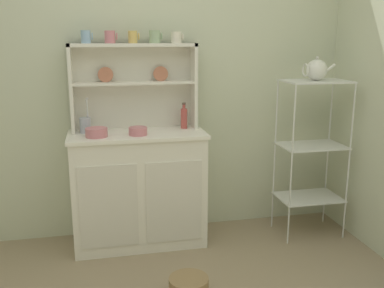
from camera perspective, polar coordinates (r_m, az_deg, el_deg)
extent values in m
cube|color=beige|center=(3.41, -6.83, 8.96)|extent=(3.84, 0.05, 2.50)
cube|color=white|center=(3.32, -6.87, -5.74)|extent=(0.95, 0.42, 0.85)
cube|color=silver|center=(3.12, -10.66, -7.99)|extent=(0.40, 0.01, 0.60)
cube|color=silver|center=(3.17, -2.31, -7.47)|extent=(0.40, 0.01, 0.60)
cube|color=white|center=(3.21, -7.08, 1.24)|extent=(0.98, 0.45, 0.02)
cube|color=silver|center=(3.35, -7.56, 7.40)|extent=(0.91, 0.02, 0.63)
cube|color=white|center=(3.27, -15.28, 6.87)|extent=(0.02, 0.18, 0.63)
cube|color=white|center=(3.34, 0.23, 7.49)|extent=(0.02, 0.18, 0.63)
cube|color=white|center=(3.27, -7.46, 7.80)|extent=(0.87, 0.16, 0.02)
cube|color=white|center=(3.26, -7.61, 12.53)|extent=(0.91, 0.18, 0.02)
cylinder|color=#C67556|center=(3.29, -11.07, 8.74)|extent=(0.11, 0.03, 0.11)
cylinder|color=#C67556|center=(3.33, -4.06, 9.01)|extent=(0.11, 0.03, 0.11)
cylinder|color=silver|center=(3.30, 12.70, -2.87)|extent=(0.01, 0.01, 1.21)
cylinder|color=silver|center=(3.51, 19.57, -2.32)|extent=(0.01, 0.01, 1.21)
cylinder|color=silver|center=(3.57, 10.61, -1.50)|extent=(0.01, 0.01, 1.21)
cylinder|color=silver|center=(3.77, 17.10, -1.06)|extent=(0.01, 0.01, 1.21)
cube|color=silver|center=(3.42, 15.66, 7.78)|extent=(0.48, 0.33, 0.01)
cube|color=silver|center=(3.50, 15.16, -0.21)|extent=(0.48, 0.33, 0.01)
cube|color=silver|center=(3.62, 14.75, -6.63)|extent=(0.48, 0.33, 0.01)
cylinder|color=#93754C|center=(2.76, -0.42, -18.10)|extent=(0.24, 0.24, 0.14)
cylinder|color=#8EB2D1|center=(3.24, -13.51, 13.27)|extent=(0.07, 0.07, 0.09)
torus|color=#8EB2D1|center=(3.24, -12.73, 13.39)|extent=(0.01, 0.05, 0.05)
cylinder|color=#D17A84|center=(3.25, -10.52, 13.40)|extent=(0.07, 0.07, 0.09)
torus|color=#D17A84|center=(3.25, -9.67, 13.51)|extent=(0.01, 0.05, 0.05)
cylinder|color=#DBB760|center=(3.26, -7.64, 13.50)|extent=(0.06, 0.06, 0.09)
torus|color=#DBB760|center=(3.26, -6.88, 13.59)|extent=(0.01, 0.05, 0.05)
cylinder|color=#9EB78E|center=(3.27, -4.83, 13.59)|extent=(0.08, 0.08, 0.09)
torus|color=#9EB78E|center=(3.28, -3.95, 13.69)|extent=(0.01, 0.05, 0.05)
cylinder|color=silver|center=(3.30, -2.05, 13.56)|extent=(0.07, 0.07, 0.08)
torus|color=silver|center=(3.31, -1.22, 13.64)|extent=(0.01, 0.05, 0.05)
cylinder|color=#D17A84|center=(3.11, -12.20, 1.47)|extent=(0.15, 0.15, 0.06)
cylinder|color=#D17A84|center=(3.13, -6.97, 1.66)|extent=(0.13, 0.13, 0.06)
cylinder|color=#B74C47|center=(3.32, -1.04, 3.29)|extent=(0.05, 0.05, 0.15)
cylinder|color=#B74C47|center=(3.31, -1.05, 4.84)|extent=(0.02, 0.02, 0.03)
cylinder|color=#4C382D|center=(3.31, -1.05, 5.22)|extent=(0.03, 0.03, 0.01)
cylinder|color=#B2B7C6|center=(3.26, -13.58, 2.36)|extent=(0.08, 0.08, 0.11)
cylinder|color=silver|center=(3.26, -13.34, 3.82)|extent=(0.02, 0.02, 0.18)
ellipsoid|color=silver|center=(3.25, -13.43, 5.53)|extent=(0.02, 0.01, 0.01)
cylinder|color=silver|center=(3.24, -13.26, 3.88)|extent=(0.02, 0.04, 0.20)
ellipsoid|color=silver|center=(3.22, -13.36, 5.72)|extent=(0.02, 0.01, 0.01)
sphere|color=white|center=(3.42, 15.75, 9.17)|extent=(0.15, 0.15, 0.15)
sphere|color=silver|center=(3.41, 15.85, 10.62)|extent=(0.02, 0.02, 0.02)
cylinder|color=white|center=(3.47, 17.35, 9.31)|extent=(0.09, 0.02, 0.07)
torus|color=white|center=(3.38, 14.40, 9.20)|extent=(0.01, 0.10, 0.10)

